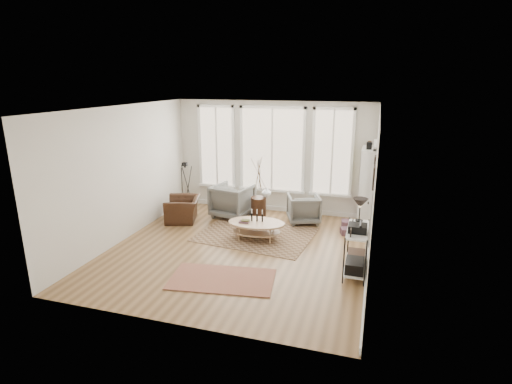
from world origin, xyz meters
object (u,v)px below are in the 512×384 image
(accent_chair, at_px, (183,209))
(low_shelf, at_px, (357,246))
(bookcase, at_px, (366,187))
(coffee_table, at_px, (256,226))
(armchair_right, at_px, (304,209))
(armchair_left, at_px, (232,201))
(side_table, at_px, (259,190))

(accent_chair, bearing_deg, low_shelf, 52.29)
(bookcase, relative_size, coffee_table, 1.59)
(bookcase, relative_size, armchair_right, 2.68)
(bookcase, relative_size, low_shelf, 1.58)
(low_shelf, bearing_deg, armchair_left, 145.28)
(bookcase, bearing_deg, armchair_right, -172.47)
(armchair_left, relative_size, armchair_right, 1.21)
(low_shelf, bearing_deg, bookcase, 88.72)
(coffee_table, relative_size, accent_chair, 1.43)
(bookcase, xyz_separation_m, armchair_left, (-3.27, -0.30, -0.53))
(coffee_table, height_order, side_table, side_table)
(coffee_table, bearing_deg, bookcase, 34.87)
(armchair_left, distance_m, side_table, 0.79)
(armchair_right, height_order, accent_chair, armchair_right)
(coffee_table, relative_size, side_table, 0.80)
(bookcase, distance_m, coffee_table, 2.82)
(armchair_left, bearing_deg, armchair_right, -165.67)
(bookcase, height_order, armchair_right, bookcase)
(accent_chair, bearing_deg, coffee_table, 55.79)
(armchair_right, height_order, side_table, side_table)
(low_shelf, xyz_separation_m, accent_chair, (-4.29, 1.58, -0.22))
(armchair_left, bearing_deg, side_table, -170.72)
(armchair_left, bearing_deg, bookcase, -163.79)
(armchair_left, bearing_deg, accent_chair, 41.84)
(coffee_table, xyz_separation_m, armchair_left, (-1.02, 1.27, 0.12))
(coffee_table, xyz_separation_m, armchair_right, (0.81, 1.38, 0.04))
(bookcase, height_order, armchair_left, bookcase)
(bookcase, xyz_separation_m, coffee_table, (-2.25, -1.57, -0.65))
(low_shelf, bearing_deg, coffee_table, 156.58)
(accent_chair, bearing_deg, side_table, 91.73)
(coffee_table, relative_size, armchair_left, 1.39)
(armchair_left, xyz_separation_m, accent_chair, (-1.08, -0.64, -0.13))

